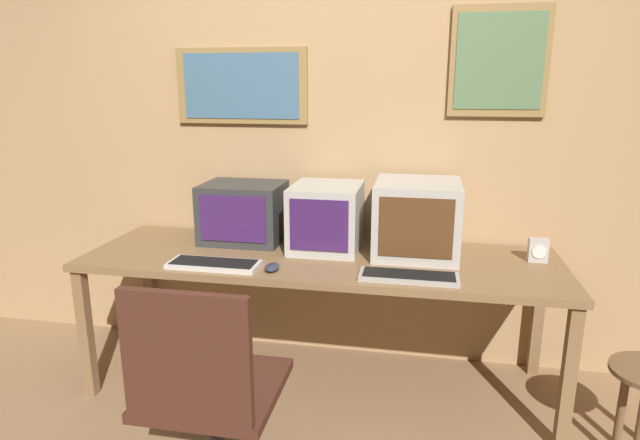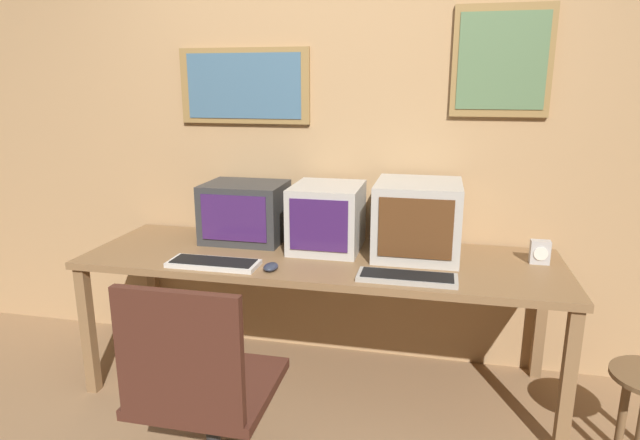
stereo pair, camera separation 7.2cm
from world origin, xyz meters
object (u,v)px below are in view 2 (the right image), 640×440
at_px(monitor_left, 245,212).
at_px(office_chair, 204,409).
at_px(monitor_right, 417,219).
at_px(desk_clock, 540,252).
at_px(keyboard_side, 407,277).
at_px(keyboard_main, 214,263).
at_px(monitor_center, 327,217).
at_px(mouse_near_keyboard, 271,267).

relative_size(monitor_left, office_chair, 0.47).
height_order(monitor_right, desk_clock, monitor_right).
relative_size(keyboard_side, office_chair, 0.48).
distance_m(keyboard_main, desk_clock, 1.58).
relative_size(monitor_center, desk_clock, 3.58).
bearing_deg(office_chair, monitor_center, 76.59).
height_order(desk_clock, office_chair, office_chair).
bearing_deg(office_chair, desk_clock, 38.01).
relative_size(monitor_left, mouse_near_keyboard, 4.23).
xyz_separation_m(monitor_left, keyboard_main, (0.00, -0.45, -0.15)).
height_order(monitor_left, keyboard_side, monitor_left).
height_order(mouse_near_keyboard, office_chair, office_chair).
bearing_deg(keyboard_main, monitor_right, 22.50).
bearing_deg(keyboard_side, keyboard_main, -179.59).
relative_size(monitor_left, desk_clock, 3.75).
bearing_deg(monitor_center, office_chair, -103.41).
bearing_deg(mouse_near_keyboard, monitor_left, 122.49).
distance_m(monitor_right, office_chair, 1.37).
distance_m(monitor_left, office_chair, 1.23).
xyz_separation_m(monitor_center, monitor_right, (0.47, -0.01, 0.02)).
distance_m(monitor_center, mouse_near_keyboard, 0.47).
distance_m(keyboard_side, mouse_near_keyboard, 0.63).
distance_m(monitor_right, mouse_near_keyboard, 0.78).
xyz_separation_m(monitor_center, desk_clock, (1.06, -0.02, -0.11)).
bearing_deg(keyboard_main, office_chair, -70.87).
height_order(monitor_left, monitor_center, monitor_center).
height_order(monitor_center, desk_clock, monitor_center).
bearing_deg(monitor_left, keyboard_main, -89.89).
height_order(keyboard_main, mouse_near_keyboard, mouse_near_keyboard).
bearing_deg(desk_clock, mouse_near_keyboard, -163.22).
bearing_deg(office_chair, monitor_left, 101.58).
bearing_deg(office_chair, keyboard_main, 109.13).
bearing_deg(keyboard_side, monitor_right, 86.83).
xyz_separation_m(monitor_center, keyboard_side, (0.45, -0.39, -0.16)).
relative_size(monitor_left, monitor_center, 1.05).
bearing_deg(monitor_right, monitor_center, 178.96).
distance_m(monitor_left, monitor_center, 0.48).
distance_m(keyboard_main, keyboard_side, 0.92).
relative_size(monitor_center, keyboard_main, 0.95).
distance_m(monitor_center, keyboard_side, 0.62).
height_order(monitor_left, monitor_right, monitor_right).
xyz_separation_m(monitor_left, desk_clock, (1.54, -0.08, -0.10)).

